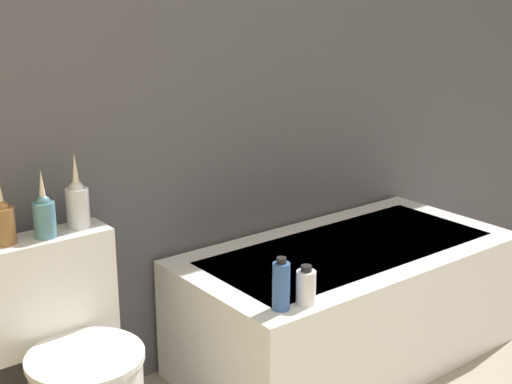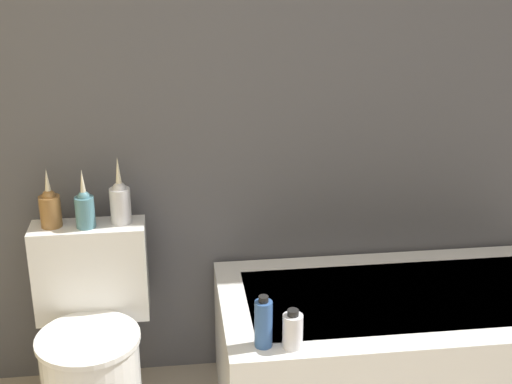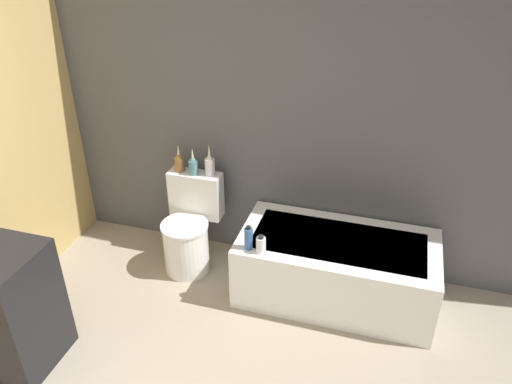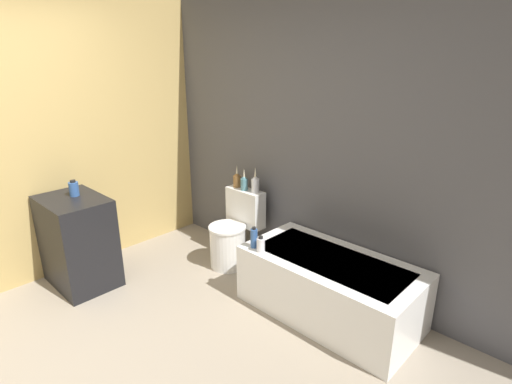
{
  "view_description": "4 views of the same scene",
  "coord_description": "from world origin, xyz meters",
  "px_view_note": "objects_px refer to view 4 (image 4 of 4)",
  "views": [
    {
      "loc": [
        -1.18,
        -0.09,
        1.54
      ],
      "look_at": [
        0.19,
        1.68,
        0.88
      ],
      "focal_mm": 50.0,
      "sensor_mm": 36.0,
      "label": 1
    },
    {
      "loc": [
        -0.07,
        -0.43,
        1.81
      ],
      "look_at": [
        0.21,
        1.76,
        0.96
      ],
      "focal_mm": 50.0,
      "sensor_mm": 36.0,
      "label": 2
    },
    {
      "loc": [
        1.06,
        -1.11,
        2.57
      ],
      "look_at": [
        0.23,
        1.67,
        0.89
      ],
      "focal_mm": 35.0,
      "sensor_mm": 36.0,
      "label": 3
    },
    {
      "loc": [
        2.3,
        -0.61,
        2.02
      ],
      "look_at": [
        0.2,
        1.59,
        0.98
      ],
      "focal_mm": 28.0,
      "sensor_mm": 36.0,
      "label": 4
    }
  ],
  "objects_px": {
    "vase_bronze": "(255,184)",
    "shampoo_bottle_tall": "(254,238)",
    "toilet": "(233,234)",
    "vase_silver": "(244,183)",
    "bathtub": "(329,286)",
    "vase_gold": "(237,180)",
    "soap_bottle_glass": "(74,189)",
    "shampoo_bottle_short": "(261,245)"
  },
  "relations": [
    {
      "from": "vase_silver",
      "to": "shampoo_bottle_short",
      "type": "distance_m",
      "value": 0.89
    },
    {
      "from": "toilet",
      "to": "vase_gold",
      "type": "height_order",
      "value": "vase_gold"
    },
    {
      "from": "bathtub",
      "to": "vase_gold",
      "type": "height_order",
      "value": "vase_gold"
    },
    {
      "from": "soap_bottle_glass",
      "to": "shampoo_bottle_tall",
      "type": "bearing_deg",
      "value": 31.52
    },
    {
      "from": "shampoo_bottle_short",
      "to": "vase_gold",
      "type": "bearing_deg",
      "value": 147.57
    },
    {
      "from": "bathtub",
      "to": "vase_gold",
      "type": "xyz_separation_m",
      "value": [
        -1.31,
        0.23,
        0.57
      ]
    },
    {
      "from": "vase_gold",
      "to": "shampoo_bottle_tall",
      "type": "distance_m",
      "value": 0.91
    },
    {
      "from": "bathtub",
      "to": "toilet",
      "type": "bearing_deg",
      "value": 177.66
    },
    {
      "from": "bathtub",
      "to": "soap_bottle_glass",
      "type": "distance_m",
      "value": 2.37
    },
    {
      "from": "shampoo_bottle_tall",
      "to": "vase_silver",
      "type": "bearing_deg",
      "value": 141.32
    },
    {
      "from": "bathtub",
      "to": "soap_bottle_glass",
      "type": "height_order",
      "value": "soap_bottle_glass"
    },
    {
      "from": "vase_silver",
      "to": "vase_bronze",
      "type": "distance_m",
      "value": 0.13
    },
    {
      "from": "vase_bronze",
      "to": "shampoo_bottle_tall",
      "type": "bearing_deg",
      "value": -47.08
    },
    {
      "from": "shampoo_bottle_tall",
      "to": "shampoo_bottle_short",
      "type": "relative_size",
      "value": 1.34
    },
    {
      "from": "bathtub",
      "to": "vase_gold",
      "type": "bearing_deg",
      "value": 169.98
    },
    {
      "from": "vase_gold",
      "to": "shampoo_bottle_tall",
      "type": "height_order",
      "value": "vase_gold"
    },
    {
      "from": "bathtub",
      "to": "toilet",
      "type": "relative_size",
      "value": 1.89
    },
    {
      "from": "toilet",
      "to": "vase_silver",
      "type": "xyz_separation_m",
      "value": [
        0.0,
        0.16,
        0.5
      ]
    },
    {
      "from": "toilet",
      "to": "vase_bronze",
      "type": "height_order",
      "value": "vase_bronze"
    },
    {
      "from": "shampoo_bottle_tall",
      "to": "toilet",
      "type": "bearing_deg",
      "value": 151.95
    },
    {
      "from": "soap_bottle_glass",
      "to": "vase_bronze",
      "type": "height_order",
      "value": "vase_bronze"
    },
    {
      "from": "vase_bronze",
      "to": "shampoo_bottle_tall",
      "type": "relative_size",
      "value": 1.4
    },
    {
      "from": "toilet",
      "to": "vase_gold",
      "type": "relative_size",
      "value": 3.34
    },
    {
      "from": "toilet",
      "to": "vase_bronze",
      "type": "relative_size",
      "value": 2.92
    },
    {
      "from": "vase_bronze",
      "to": "shampoo_bottle_short",
      "type": "distance_m",
      "value": 0.81
    },
    {
      "from": "shampoo_bottle_tall",
      "to": "bathtub",
      "type": "bearing_deg",
      "value": 24.63
    },
    {
      "from": "vase_silver",
      "to": "vase_bronze",
      "type": "height_order",
      "value": "vase_bronze"
    },
    {
      "from": "toilet",
      "to": "vase_silver",
      "type": "distance_m",
      "value": 0.52
    },
    {
      "from": "toilet",
      "to": "soap_bottle_glass",
      "type": "xyz_separation_m",
      "value": [
        -0.8,
        -1.17,
        0.57
      ]
    },
    {
      "from": "soap_bottle_glass",
      "to": "vase_bronze",
      "type": "bearing_deg",
      "value": 55.67
    },
    {
      "from": "soap_bottle_glass",
      "to": "vase_silver",
      "type": "distance_m",
      "value": 1.56
    },
    {
      "from": "toilet",
      "to": "vase_silver",
      "type": "bearing_deg",
      "value": 90.0
    },
    {
      "from": "soap_bottle_glass",
      "to": "vase_bronze",
      "type": "distance_m",
      "value": 1.65
    },
    {
      "from": "vase_bronze",
      "to": "shampoo_bottle_tall",
      "type": "height_order",
      "value": "vase_bronze"
    },
    {
      "from": "bathtub",
      "to": "shampoo_bottle_short",
      "type": "height_order",
      "value": "shampoo_bottle_short"
    },
    {
      "from": "bathtub",
      "to": "shampoo_bottle_tall",
      "type": "distance_m",
      "value": 0.72
    },
    {
      "from": "vase_bronze",
      "to": "shampoo_bottle_short",
      "type": "relative_size",
      "value": 1.87
    },
    {
      "from": "toilet",
      "to": "vase_silver",
      "type": "height_order",
      "value": "vase_silver"
    },
    {
      "from": "toilet",
      "to": "vase_bronze",
      "type": "distance_m",
      "value": 0.56
    },
    {
      "from": "toilet",
      "to": "soap_bottle_glass",
      "type": "distance_m",
      "value": 1.53
    },
    {
      "from": "bathtub",
      "to": "shampoo_bottle_short",
      "type": "relative_size",
      "value": 10.29
    },
    {
      "from": "shampoo_bottle_tall",
      "to": "vase_gold",
      "type": "bearing_deg",
      "value": 145.3
    }
  ]
}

